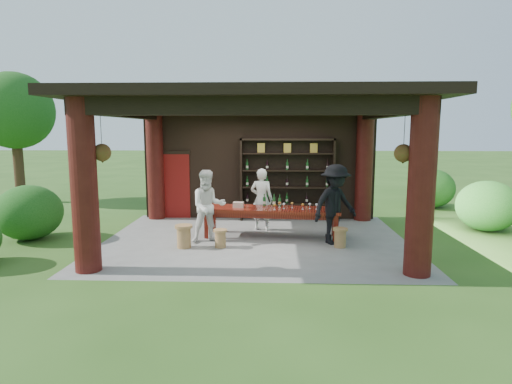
{
  "coord_description": "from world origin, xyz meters",
  "views": [
    {
      "loc": [
        0.41,
        -10.28,
        2.72
      ],
      "look_at": [
        0.0,
        0.4,
        1.15
      ],
      "focal_mm": 30.0,
      "sensor_mm": 36.0,
      "label": 1
    }
  ],
  "objects_px": {
    "wine_shelf": "(287,180)",
    "host": "(262,199)",
    "guest_man": "(335,204)",
    "stool_far_left": "(184,236)",
    "tasting_table": "(271,212)",
    "stool_near_left": "(220,238)",
    "napkin_basket": "(238,205)",
    "stool_near_right": "(340,237)",
    "guest_woman": "(208,206)"
  },
  "relations": [
    {
      "from": "guest_man",
      "to": "stool_near_left",
      "type": "bearing_deg",
      "value": 156.94
    },
    {
      "from": "stool_near_left",
      "to": "guest_woman",
      "type": "xyz_separation_m",
      "value": [
        -0.34,
        0.48,
        0.65
      ]
    },
    {
      "from": "stool_near_right",
      "to": "guest_woman",
      "type": "height_order",
      "value": "guest_woman"
    },
    {
      "from": "stool_near_left",
      "to": "napkin_basket",
      "type": "xyz_separation_m",
      "value": [
        0.34,
        1.06,
        0.59
      ]
    },
    {
      "from": "wine_shelf",
      "to": "guest_woman",
      "type": "relative_size",
      "value": 1.59
    },
    {
      "from": "stool_near_left",
      "to": "napkin_basket",
      "type": "height_order",
      "value": "napkin_basket"
    },
    {
      "from": "guest_woman",
      "to": "guest_man",
      "type": "xyz_separation_m",
      "value": [
        3.04,
        -0.02,
        0.07
      ]
    },
    {
      "from": "stool_near_right",
      "to": "host",
      "type": "bearing_deg",
      "value": 138.11
    },
    {
      "from": "wine_shelf",
      "to": "napkin_basket",
      "type": "xyz_separation_m",
      "value": [
        -1.3,
        -2.06,
        -0.41
      ]
    },
    {
      "from": "host",
      "to": "stool_near_right",
      "type": "bearing_deg",
      "value": 148.72
    },
    {
      "from": "wine_shelf",
      "to": "napkin_basket",
      "type": "relative_size",
      "value": 10.74
    },
    {
      "from": "wine_shelf",
      "to": "napkin_basket",
      "type": "bearing_deg",
      "value": -122.21
    },
    {
      "from": "host",
      "to": "guest_man",
      "type": "xyz_separation_m",
      "value": [
        1.79,
        -1.34,
        0.11
      ]
    },
    {
      "from": "wine_shelf",
      "to": "stool_far_left",
      "type": "height_order",
      "value": "wine_shelf"
    },
    {
      "from": "stool_far_left",
      "to": "guest_man",
      "type": "xyz_separation_m",
      "value": [
        3.54,
        0.52,
        0.67
      ]
    },
    {
      "from": "stool_near_left",
      "to": "stool_near_right",
      "type": "xyz_separation_m",
      "value": [
        2.78,
        0.12,
        0.01
      ]
    },
    {
      "from": "tasting_table",
      "to": "stool_near_right",
      "type": "relative_size",
      "value": 7.69
    },
    {
      "from": "tasting_table",
      "to": "guest_woman",
      "type": "bearing_deg",
      "value": -160.48
    },
    {
      "from": "wine_shelf",
      "to": "host",
      "type": "xyz_separation_m",
      "value": [
        -0.73,
        -1.32,
        -0.39
      ]
    },
    {
      "from": "stool_far_left",
      "to": "host",
      "type": "height_order",
      "value": "host"
    },
    {
      "from": "stool_near_right",
      "to": "host",
      "type": "xyz_separation_m",
      "value": [
        -1.87,
        1.68,
        0.6
      ]
    },
    {
      "from": "stool_near_right",
      "to": "stool_far_left",
      "type": "bearing_deg",
      "value": -177.12
    },
    {
      "from": "wine_shelf",
      "to": "stool_far_left",
      "type": "xyz_separation_m",
      "value": [
        -2.48,
        -3.18,
        -0.95
      ]
    },
    {
      "from": "host",
      "to": "napkin_basket",
      "type": "relative_size",
      "value": 6.48
    },
    {
      "from": "stool_far_left",
      "to": "guest_woman",
      "type": "xyz_separation_m",
      "value": [
        0.5,
        0.54,
        0.6
      ]
    },
    {
      "from": "tasting_table",
      "to": "guest_man",
      "type": "distance_m",
      "value": 1.65
    },
    {
      "from": "wine_shelf",
      "to": "guest_woman",
      "type": "bearing_deg",
      "value": -126.92
    },
    {
      "from": "stool_far_left",
      "to": "stool_near_left",
      "type": "bearing_deg",
      "value": 3.99
    },
    {
      "from": "tasting_table",
      "to": "stool_near_right",
      "type": "bearing_deg",
      "value": -29.28
    },
    {
      "from": "stool_near_left",
      "to": "guest_man",
      "type": "xyz_separation_m",
      "value": [
        2.69,
        0.46,
        0.73
      ]
    },
    {
      "from": "stool_near_right",
      "to": "host",
      "type": "relative_size",
      "value": 0.27
    },
    {
      "from": "stool_near_left",
      "to": "stool_far_left",
      "type": "bearing_deg",
      "value": -176.01
    },
    {
      "from": "stool_near_right",
      "to": "napkin_basket",
      "type": "relative_size",
      "value": 1.75
    },
    {
      "from": "wine_shelf",
      "to": "tasting_table",
      "type": "height_order",
      "value": "wine_shelf"
    },
    {
      "from": "stool_near_left",
      "to": "guest_man",
      "type": "height_order",
      "value": "guest_man"
    },
    {
      "from": "stool_far_left",
      "to": "napkin_basket",
      "type": "xyz_separation_m",
      "value": [
        1.18,
        1.11,
        0.54
      ]
    },
    {
      "from": "stool_near_right",
      "to": "guest_woman",
      "type": "distance_m",
      "value": 3.21
    },
    {
      "from": "stool_near_right",
      "to": "guest_man",
      "type": "distance_m",
      "value": 0.79
    },
    {
      "from": "stool_near_left",
      "to": "stool_near_right",
      "type": "distance_m",
      "value": 2.78
    },
    {
      "from": "tasting_table",
      "to": "guest_man",
      "type": "relative_size",
      "value": 1.83
    },
    {
      "from": "stool_near_left",
      "to": "host",
      "type": "xyz_separation_m",
      "value": [
        0.91,
        1.8,
        0.62
      ]
    },
    {
      "from": "tasting_table",
      "to": "host",
      "type": "height_order",
      "value": "host"
    },
    {
      "from": "stool_near_right",
      "to": "guest_man",
      "type": "height_order",
      "value": "guest_man"
    },
    {
      "from": "stool_near_right",
      "to": "stool_far_left",
      "type": "xyz_separation_m",
      "value": [
        -3.62,
        -0.18,
        0.04
      ]
    },
    {
      "from": "napkin_basket",
      "to": "wine_shelf",
      "type": "bearing_deg",
      "value": 57.79
    },
    {
      "from": "stool_far_left",
      "to": "napkin_basket",
      "type": "height_order",
      "value": "napkin_basket"
    },
    {
      "from": "stool_near_left",
      "to": "guest_woman",
      "type": "relative_size",
      "value": 0.24
    },
    {
      "from": "stool_far_left",
      "to": "stool_near_right",
      "type": "bearing_deg",
      "value": 2.88
    },
    {
      "from": "tasting_table",
      "to": "guest_man",
      "type": "bearing_deg",
      "value": -20.27
    },
    {
      "from": "tasting_table",
      "to": "stool_near_left",
      "type": "height_order",
      "value": "tasting_table"
    }
  ]
}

